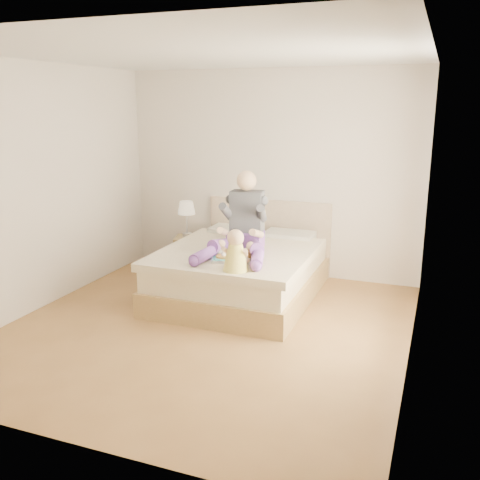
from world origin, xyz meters
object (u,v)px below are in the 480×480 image
(nightstand, at_px, (191,254))
(tray, at_px, (232,257))
(baby, at_px, (236,254))
(bed, at_px, (243,269))
(adult, at_px, (243,228))

(nightstand, distance_m, tray, 1.66)
(tray, relative_size, baby, 1.25)
(nightstand, height_order, tray, tray)
(bed, bearing_deg, nightstand, 148.89)
(nightstand, relative_size, adult, 0.43)
(adult, relative_size, tray, 2.16)
(nightstand, bearing_deg, bed, -46.88)
(tray, bearing_deg, bed, 79.61)
(nightstand, bearing_deg, tray, -63.15)
(nightstand, xyz_separation_m, adult, (1.07, -0.80, 0.64))
(tray, height_order, baby, baby)
(adult, xyz_separation_m, baby, (0.20, -0.72, -0.10))
(adult, bearing_deg, nightstand, 137.16)
(tray, xyz_separation_m, baby, (0.18, -0.34, 0.14))
(adult, relative_size, baby, 2.69)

